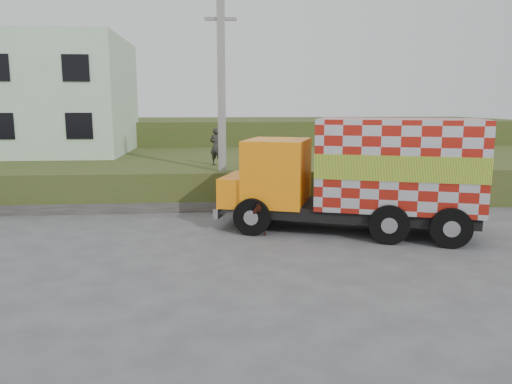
{
  "coord_description": "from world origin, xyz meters",
  "views": [
    {
      "loc": [
        -1.27,
        -14.75,
        4.08
      ],
      "look_at": [
        0.02,
        0.97,
        1.3
      ],
      "focal_mm": 35.0,
      "sensor_mm": 36.0,
      "label": 1
    }
  ],
  "objects": [
    {
      "name": "embankment_far",
      "position": [
        0.0,
        22.0,
        1.5
      ],
      "size": [
        40.0,
        12.0,
        3.0
      ],
      "primitive_type": "cube",
      "color": "#2E501A",
      "rests_on": "ground"
    },
    {
      "name": "utility_pole",
      "position": [
        -1.0,
        4.6,
        4.08
      ],
      "size": [
        1.2,
        0.3,
        8.0
      ],
      "color": "gray",
      "rests_on": "ground"
    },
    {
      "name": "embankment",
      "position": [
        0.0,
        10.0,
        0.75
      ],
      "size": [
        40.0,
        12.0,
        1.5
      ],
      "primitive_type": "cube",
      "color": "#2E501A",
      "rests_on": "ground"
    },
    {
      "name": "cargo_truck",
      "position": [
        3.39,
        0.66,
        1.88
      ],
      "size": [
        8.55,
        5.05,
        3.64
      ],
      "rotation": [
        0.0,
        0.0,
        -0.33
      ],
      "color": "black",
      "rests_on": "ground"
    },
    {
      "name": "cow",
      "position": [
        0.03,
        0.8,
        0.55
      ],
      "size": [
        0.84,
        1.39,
        1.1
      ],
      "primitive_type": "imported",
      "rotation": [
        0.0,
        0.0,
        0.2
      ],
      "color": "#381B0E",
      "rests_on": "ground"
    },
    {
      "name": "building",
      "position": [
        -11.0,
        13.0,
        4.5
      ],
      "size": [
        10.0,
        8.0,
        6.0
      ],
      "primitive_type": "cube",
      "color": "silver",
      "rests_on": "embankment"
    },
    {
      "name": "pedestrian",
      "position": [
        -1.22,
        6.55,
        2.31
      ],
      "size": [
        0.7,
        0.6,
        1.63
      ],
      "primitive_type": "imported",
      "rotation": [
        0.0,
        0.0,
        2.71
      ],
      "color": "#33302D",
      "rests_on": "embankment"
    },
    {
      "name": "retaining_strip",
      "position": [
        -2.0,
        4.2,
        0.2
      ],
      "size": [
        16.0,
        0.5,
        0.4
      ],
      "primitive_type": "cube",
      "color": "#595651",
      "rests_on": "ground"
    },
    {
      "name": "ground",
      "position": [
        0.0,
        0.0,
        0.0
      ],
      "size": [
        120.0,
        120.0,
        0.0
      ],
      "primitive_type": "plane",
      "color": "#474749",
      "rests_on": "ground"
    }
  ]
}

